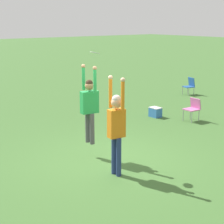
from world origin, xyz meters
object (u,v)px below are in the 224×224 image
(cooler_box, at_px, (155,112))
(person_jumping, at_px, (89,103))
(person_defending, at_px, (116,123))
(camping_chair_0, at_px, (190,85))
(camping_chair_2, at_px, (193,107))
(frisbee, at_px, (95,53))

(cooler_box, bearing_deg, person_jumping, -66.18)
(person_jumping, distance_m, person_defending, 1.35)
(camping_chair_0, bearing_deg, camping_chair_2, 145.68)
(person_defending, height_order, camping_chair_0, person_defending)
(person_jumping, xyz_separation_m, camping_chair_2, (-0.68, 4.90, -0.95))
(camping_chair_2, bearing_deg, person_jumping, 102.14)
(camping_chair_0, xyz_separation_m, camping_chair_2, (3.19, -3.62, 0.02))
(camping_chair_0, bearing_deg, frisbee, 130.68)
(cooler_box, bearing_deg, frisbee, -62.28)
(person_jumping, relative_size, frisbee, 8.49)
(frisbee, height_order, cooler_box, frisbee)
(camping_chair_2, xyz_separation_m, cooler_box, (-1.20, -0.65, -0.31))
(cooler_box, bearing_deg, camping_chair_2, 28.60)
(person_defending, distance_m, camping_chair_2, 5.53)
(person_jumping, xyz_separation_m, camping_chair_0, (-3.87, 8.52, -0.97))
(camping_chair_0, distance_m, camping_chair_2, 4.83)
(frisbee, distance_m, camping_chair_2, 5.60)
(camping_chair_0, bearing_deg, person_jumping, 128.70)
(camping_chair_2, bearing_deg, person_defending, 115.67)
(person_jumping, bearing_deg, frisbee, -96.59)
(person_jumping, bearing_deg, cooler_box, 32.41)
(person_jumping, height_order, frisbee, frisbee)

